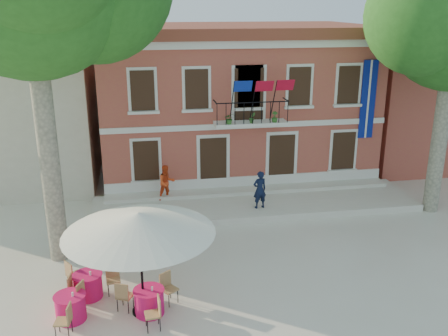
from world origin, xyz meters
The scene contains 12 objects.
ground centered at (0.00, 0.00, 0.00)m, with size 90.00×90.00×0.00m, color beige.
main_building centered at (2.00, 9.99, 3.78)m, with size 13.50×9.59×7.50m.
neighbor_west centered at (-9.50, 11.00, 3.22)m, with size 9.40×9.40×6.40m.
neighbor_east centered at (14.00, 11.00, 3.22)m, with size 9.40×9.40×6.40m.
terrace centered at (2.00, 4.40, 0.15)m, with size 14.00×3.40×0.30m, color silver.
patio_umbrella centered at (-2.95, -2.69, 2.81)m, with size 4.20×4.20×3.12m.
pedestrian_navy centered at (2.00, 3.62, 1.11)m, with size 0.59×0.39×1.62m, color black.
pedestrian_orange centered at (-1.78, 5.22, 1.08)m, with size 0.76×0.59×1.57m, color #EE481C.
cafe_table_0 centered at (-4.97, -2.70, 0.42)m, with size 0.90×1.96×0.95m.
cafe_table_1 centered at (-2.79, -2.78, 0.43)m, with size 1.86×1.71×0.95m.
cafe_table_2 centered at (-4.59, -1.61, 0.43)m, with size 1.72×1.86×0.95m.
cafe_table_3 centered at (-2.32, 1.78, 0.43)m, with size 1.65×1.87×0.95m.
Camera 1 is at (-2.78, -15.30, 8.48)m, focal length 40.00 mm.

